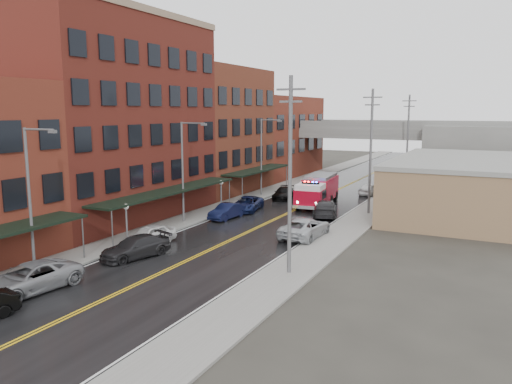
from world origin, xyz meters
The scene contains 32 objects.
road centered at (0.00, 30.00, 0.01)m, with size 11.00×160.00×0.02m, color black.
sidewalk_left centered at (-7.30, 30.00, 0.07)m, with size 3.00×160.00×0.15m, color slate.
sidewalk_right centered at (7.30, 30.00, 0.07)m, with size 3.00×160.00×0.15m, color slate.
curb_left centered at (-5.65, 30.00, 0.07)m, with size 0.30×160.00×0.15m, color gray.
curb_right centered at (5.65, 30.00, 0.07)m, with size 0.30×160.00×0.15m, color gray.
brick_building_b centered at (-13.30, 23.00, 9.00)m, with size 9.00×20.00×18.00m, color #591B17.
brick_building_c centered at (-13.30, 40.50, 7.50)m, with size 9.00×15.00×15.00m, color #5E271C.
brick_building_far centered at (-13.30, 58.00, 6.00)m, with size 9.00×20.00×12.00m, color maroon.
tan_building centered at (16.00, 40.00, 2.50)m, with size 14.00×22.00×5.00m, color #90744D.
right_far_block centered at (18.00, 70.00, 4.00)m, with size 18.00×30.00×8.00m, color slate.
awning_1 centered at (-7.49, 23.00, 2.99)m, with size 2.60×18.00×3.09m.
awning_2 centered at (-7.49, 40.50, 2.99)m, with size 2.60×13.00×3.09m.
globe_lamp_1 centered at (-6.40, 16.00, 2.31)m, with size 0.44×0.44×3.12m.
globe_lamp_2 centered at (-6.40, 30.00, 2.31)m, with size 0.44×0.44×3.12m.
street_lamp_0 centered at (-6.55, 8.00, 5.19)m, with size 2.64×0.22×9.00m.
street_lamp_1 centered at (-6.55, 24.00, 5.19)m, with size 2.64×0.22×9.00m.
street_lamp_2 centered at (-6.55, 40.00, 5.19)m, with size 2.64×0.22×9.00m.
utility_pole_0 centered at (7.20, 15.00, 6.31)m, with size 1.80×0.24×12.00m.
utility_pole_1 centered at (7.20, 35.00, 6.31)m, with size 1.80×0.24×12.00m.
utility_pole_2 centered at (7.20, 55.00, 6.31)m, with size 1.80×0.24×12.00m.
overpass centered at (0.00, 62.00, 5.99)m, with size 40.00×10.00×7.50m.
fire_truck centered at (1.19, 37.14, 1.71)m, with size 4.12×8.87×3.16m.
parked_car_left_2 centered at (-4.53, 5.80, 0.79)m, with size 2.63×5.71×1.59m, color gray.
parked_car_left_3 centered at (-3.60, 13.60, 0.73)m, with size 2.05×5.05×1.47m, color black.
parked_car_left_4 centered at (-4.92, 16.80, 0.72)m, with size 1.71×4.24×1.44m, color silver.
parked_car_left_5 centered at (-4.15, 27.20, 0.71)m, with size 1.51×4.33×1.43m, color #0E1434.
parked_car_left_6 centered at (-4.18, 31.32, 0.71)m, with size 2.37×5.14×1.43m, color #131C47.
parked_car_left_7 centered at (-3.60, 39.20, 0.66)m, with size 1.86×4.57×1.33m, color black.
parked_car_right_0 centered at (4.88, 23.84, 0.80)m, with size 2.66×5.77×1.60m, color #ADB1B6.
parked_car_right_1 centered at (3.70, 32.33, 0.78)m, with size 2.19×5.38×1.56m, color #252427.
parked_car_right_2 centered at (4.51, 46.20, 0.70)m, with size 1.66×4.12×1.40m, color silver.
parked_car_right_3 centered at (5.00, 51.39, 0.71)m, with size 1.51×4.34×1.43m, color black.
Camera 1 is at (18.52, -12.35, 9.99)m, focal length 35.00 mm.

